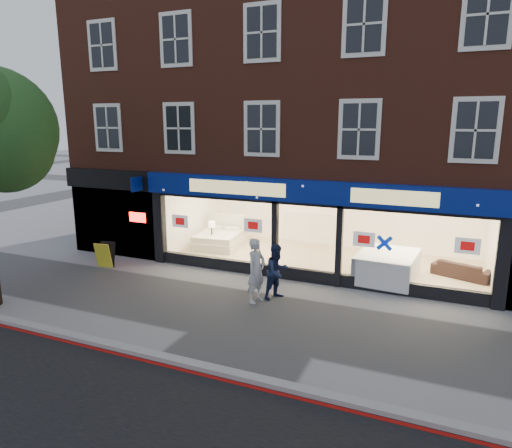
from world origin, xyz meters
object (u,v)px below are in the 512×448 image
Objects in this scene: display_bed at (220,239)px; a_board at (105,255)px; pedestrian_grey at (256,271)px; mattress_stack at (387,266)px; sofa at (462,269)px; pedestrian_blue at (277,272)px.

display_bed is 2.48× the size of a_board.
pedestrian_grey is (6.11, -0.80, 0.47)m from a_board.
mattress_stack is 2.54× the size of a_board.
sofa is 6.90m from pedestrian_grey.
a_board is 6.57m from pedestrian_blue.
sofa is at bearing -8.91° from display_bed.
pedestrian_grey is at bearing -135.64° from mattress_stack.
display_bed is 5.67m from pedestrian_blue.
mattress_stack is 4.48m from pedestrian_grey.
pedestrian_blue is (6.55, -0.33, 0.36)m from a_board.
display_bed is 1.27× the size of sofa.
mattress_stack is 9.58m from a_board.
pedestrian_blue is (0.45, 0.47, -0.12)m from pedestrian_grey.
pedestrian_grey is at bearing -59.39° from display_bed.
mattress_stack is at bearing -19.08° from display_bed.
pedestrian_grey is at bearing 58.57° from sofa.
display_bed reaches higher than mattress_stack.
mattress_stack is at bearing -31.66° from pedestrian_grey.
a_board reaches higher than sofa.
pedestrian_grey is (-3.19, -3.12, 0.40)m from mattress_stack.
mattress_stack is at bearing 6.67° from a_board.
a_board is (-11.50, -3.48, 0.10)m from sofa.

